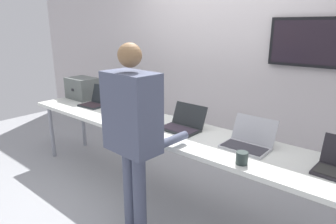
{
  "coord_description": "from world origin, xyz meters",
  "views": [
    {
      "loc": [
        1.9,
        -2.11,
        1.75
      ],
      "look_at": [
        0.13,
        -0.03,
        0.95
      ],
      "focal_mm": 31.69,
      "sensor_mm": 36.0,
      "label": 1
    }
  ],
  "objects_px": {
    "laptop_station_1": "(132,112)",
    "workbench": "(160,130)",
    "equipment_box": "(82,88)",
    "coffee_mug": "(242,158)",
    "laptop_station_0": "(96,101)",
    "laptop_station_3": "(248,141)",
    "person": "(133,127)",
    "laptop_station_2": "(183,124)"
  },
  "relations": [
    {
      "from": "laptop_station_1",
      "to": "laptop_station_3",
      "type": "relative_size",
      "value": 0.8
    },
    {
      "from": "person",
      "to": "laptop_station_0",
      "type": "bearing_deg",
      "value": 154.19
    },
    {
      "from": "laptop_station_0",
      "to": "coffee_mug",
      "type": "xyz_separation_m",
      "value": [
        2.19,
        -0.32,
        -0.01
      ]
    },
    {
      "from": "workbench",
      "to": "person",
      "type": "xyz_separation_m",
      "value": [
        0.27,
        -0.62,
        0.26
      ]
    },
    {
      "from": "laptop_station_2",
      "to": "laptop_station_3",
      "type": "xyz_separation_m",
      "value": [
        0.69,
        0.0,
        0.0
      ]
    },
    {
      "from": "laptop_station_3",
      "to": "workbench",
      "type": "bearing_deg",
      "value": -175.24
    },
    {
      "from": "laptop_station_3",
      "to": "person",
      "type": "xyz_separation_m",
      "value": [
        -0.65,
        -0.7,
        0.16
      ]
    },
    {
      "from": "workbench",
      "to": "person",
      "type": "relative_size",
      "value": 2.28
    },
    {
      "from": "equipment_box",
      "to": "laptop_station_1",
      "type": "xyz_separation_m",
      "value": [
        1.14,
        -0.14,
        -0.09
      ]
    },
    {
      "from": "person",
      "to": "coffee_mug",
      "type": "distance_m",
      "value": 0.86
    },
    {
      "from": "workbench",
      "to": "coffee_mug",
      "type": "relative_size",
      "value": 40.0
    },
    {
      "from": "laptop_station_0",
      "to": "laptop_station_2",
      "type": "height_order",
      "value": "laptop_station_0"
    },
    {
      "from": "laptop_station_3",
      "to": "coffee_mug",
      "type": "distance_m",
      "value": 0.34
    },
    {
      "from": "laptop_station_1",
      "to": "workbench",
      "type": "bearing_deg",
      "value": -5.1
    },
    {
      "from": "equipment_box",
      "to": "laptop_station_3",
      "type": "relative_size",
      "value": 1.11
    },
    {
      "from": "laptop_station_0",
      "to": "person",
      "type": "relative_size",
      "value": 0.21
    },
    {
      "from": "person",
      "to": "laptop_station_1",
      "type": "bearing_deg",
      "value": 138.02
    },
    {
      "from": "equipment_box",
      "to": "laptop_station_1",
      "type": "height_order",
      "value": "equipment_box"
    },
    {
      "from": "workbench",
      "to": "coffee_mug",
      "type": "xyz_separation_m",
      "value": [
        1.02,
        -0.25,
        0.09
      ]
    },
    {
      "from": "person",
      "to": "workbench",
      "type": "bearing_deg",
      "value": 113.7
    },
    {
      "from": "workbench",
      "to": "laptop_station_0",
      "type": "relative_size",
      "value": 11.01
    },
    {
      "from": "workbench",
      "to": "laptop_station_3",
      "type": "height_order",
      "value": "laptop_station_3"
    },
    {
      "from": "workbench",
      "to": "laptop_station_1",
      "type": "xyz_separation_m",
      "value": [
        -0.46,
        0.04,
        0.1
      ]
    },
    {
      "from": "workbench",
      "to": "laptop_station_0",
      "type": "bearing_deg",
      "value": 176.43
    },
    {
      "from": "laptop_station_1",
      "to": "laptop_station_2",
      "type": "relative_size",
      "value": 0.79
    },
    {
      "from": "coffee_mug",
      "to": "person",
      "type": "bearing_deg",
      "value": -153.75
    },
    {
      "from": "equipment_box",
      "to": "person",
      "type": "height_order",
      "value": "person"
    },
    {
      "from": "workbench",
      "to": "equipment_box",
      "type": "distance_m",
      "value": 1.63
    },
    {
      "from": "laptop_station_2",
      "to": "laptop_station_1",
      "type": "bearing_deg",
      "value": -177.2
    },
    {
      "from": "workbench",
      "to": "laptop_station_0",
      "type": "distance_m",
      "value": 1.17
    },
    {
      "from": "workbench",
      "to": "laptop_station_2",
      "type": "xyz_separation_m",
      "value": [
        0.23,
        0.08,
        0.1
      ]
    },
    {
      "from": "equipment_box",
      "to": "person",
      "type": "bearing_deg",
      "value": -23.08
    },
    {
      "from": "person",
      "to": "laptop_station_2",
      "type": "bearing_deg",
      "value": 93.25
    },
    {
      "from": "laptop_station_3",
      "to": "coffee_mug",
      "type": "height_order",
      "value": "laptop_station_3"
    },
    {
      "from": "laptop_station_1",
      "to": "laptop_station_3",
      "type": "height_order",
      "value": "laptop_station_1"
    },
    {
      "from": "equipment_box",
      "to": "coffee_mug",
      "type": "xyz_separation_m",
      "value": [
        2.63,
        -0.43,
        -0.1
      ]
    },
    {
      "from": "workbench",
      "to": "laptop_station_1",
      "type": "bearing_deg",
      "value": 174.9
    },
    {
      "from": "laptop_station_0",
      "to": "person",
      "type": "bearing_deg",
      "value": -25.81
    },
    {
      "from": "workbench",
      "to": "equipment_box",
      "type": "bearing_deg",
      "value": 173.63
    },
    {
      "from": "laptop_station_0",
      "to": "laptop_station_1",
      "type": "relative_size",
      "value": 1.12
    },
    {
      "from": "laptop_station_3",
      "to": "laptop_station_1",
      "type": "bearing_deg",
      "value": -178.55
    },
    {
      "from": "laptop_station_1",
      "to": "equipment_box",
      "type": "bearing_deg",
      "value": 173.12
    }
  ]
}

